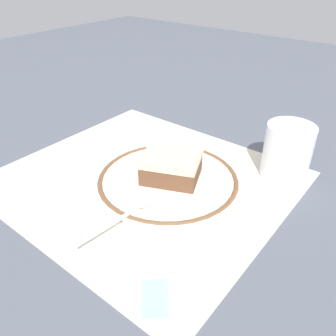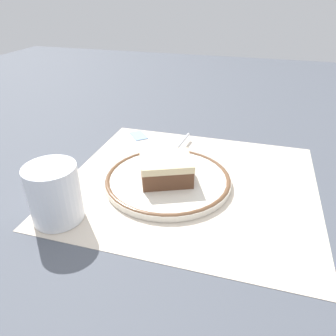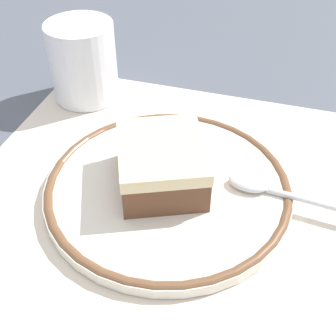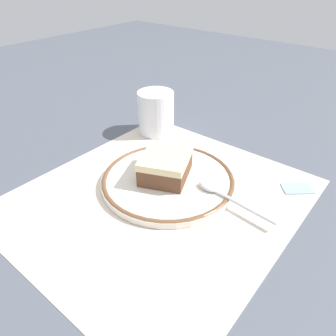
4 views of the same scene
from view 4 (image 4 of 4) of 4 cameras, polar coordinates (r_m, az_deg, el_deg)
The scene contains 7 objects.
ground_plane at distance 0.53m, azimuth -1.61°, elevation -5.23°, with size 2.40×2.40×0.00m, color #4C515B.
placemat at distance 0.53m, azimuth -1.61°, elevation -5.16°, with size 0.45×0.41×0.00m, color beige.
plate at distance 0.56m, azimuth 0.00°, elevation -2.06°, with size 0.23×0.23×0.01m.
cake_slice at distance 0.55m, azimuth -0.42°, elevation 0.47°, with size 0.11×0.10×0.04m.
spoon at distance 0.52m, azimuth 9.07°, elevation -4.28°, with size 0.03×0.14×0.01m.
cup at distance 0.71m, azimuth -2.14°, elevation 9.38°, with size 0.08×0.08×0.09m.
sugar_packet at distance 0.59m, azimuth 22.00°, elevation -3.18°, with size 0.05×0.03×0.01m, color #8CB2E0.
Camera 4 is at (0.31, 0.27, 0.33)m, focal length 34.45 mm.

